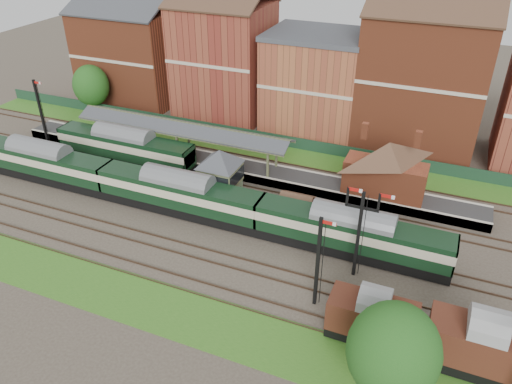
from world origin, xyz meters
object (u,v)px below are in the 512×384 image
at_px(dmu_train, 179,193).
at_px(goods_van_a, 372,318).
at_px(signal_box, 220,176).
at_px(platform_railcar, 125,147).
at_px(semaphore_bracket, 360,229).

height_order(dmu_train, goods_van_a, dmu_train).
bearing_deg(signal_box, platform_railcar, 166.69).
distance_m(semaphore_bracket, dmu_train, 18.27).
bearing_deg(signal_box, semaphore_bracket, -20.92).
bearing_deg(goods_van_a, dmu_train, 156.32).
xyz_separation_m(dmu_train, goods_van_a, (20.53, -9.00, -0.22)).
height_order(semaphore_bracket, platform_railcar, semaphore_bracket).
relative_size(semaphore_bracket, goods_van_a, 1.36).
relative_size(signal_box, dmu_train, 0.12).
xyz_separation_m(platform_railcar, goods_van_a, (31.35, -15.50, -0.21)).
bearing_deg(semaphore_bracket, platform_railcar, 162.63).
xyz_separation_m(signal_box, goods_van_a, (17.61, -12.25, -1.12)).
distance_m(dmu_train, goods_van_a, 22.41).
bearing_deg(platform_railcar, semaphore_bracket, -17.37).
relative_size(signal_box, goods_van_a, 1.00).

